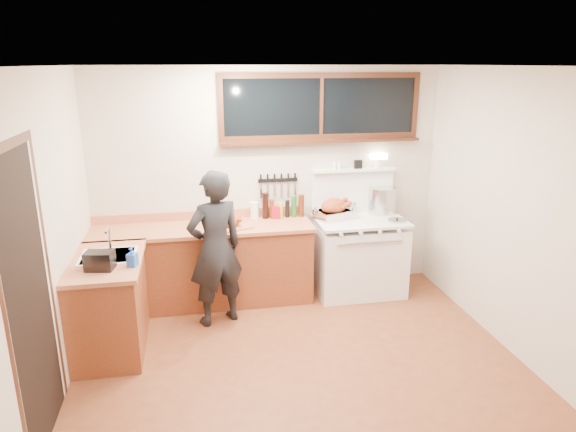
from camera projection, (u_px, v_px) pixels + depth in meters
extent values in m
cube|color=brown|center=(300.00, 365.00, 4.66)|extent=(4.00, 3.50, 0.02)
cube|color=beige|center=(269.00, 181.00, 5.96)|extent=(4.00, 0.05, 2.60)
cube|color=beige|center=(375.00, 333.00, 2.62)|extent=(4.00, 0.05, 2.60)
cube|color=beige|center=(43.00, 243.00, 3.92)|extent=(0.05, 3.50, 2.60)
cube|color=beige|center=(519.00, 215.00, 4.65)|extent=(0.05, 3.50, 2.60)
cube|color=white|center=(303.00, 63.00, 3.91)|extent=(4.00, 3.50, 0.05)
cube|color=brown|center=(204.00, 266.00, 5.76)|extent=(2.40, 0.60, 0.86)
cube|color=#B56B48|center=(202.00, 229.00, 5.62)|extent=(2.44, 0.64, 0.04)
cube|color=#B56B48|center=(201.00, 215.00, 5.87)|extent=(2.40, 0.03, 0.10)
sphere|color=#B78C38|center=(104.00, 259.00, 5.23)|extent=(0.03, 0.03, 0.03)
sphere|color=#B78C38|center=(155.00, 256.00, 5.32)|extent=(0.03, 0.03, 0.03)
sphere|color=#B78C38|center=(203.00, 253.00, 5.41)|extent=(0.03, 0.03, 0.03)
sphere|color=#B78C38|center=(250.00, 249.00, 5.50)|extent=(0.03, 0.03, 0.03)
sphere|color=#B78C38|center=(291.00, 247.00, 5.59)|extent=(0.03, 0.03, 0.03)
cube|color=brown|center=(110.00, 306.00, 4.82)|extent=(0.60, 1.05, 0.86)
cube|color=#B56B48|center=(106.00, 261.00, 4.69)|extent=(0.64, 1.09, 0.04)
cube|color=white|center=(109.00, 262.00, 4.77)|extent=(0.45, 0.40, 0.14)
cube|color=white|center=(108.00, 256.00, 4.75)|extent=(0.50, 0.45, 0.01)
cylinder|color=silver|center=(110.00, 238.00, 4.89)|extent=(0.02, 0.02, 0.24)
cylinder|color=silver|center=(107.00, 230.00, 4.78)|extent=(0.02, 0.18, 0.02)
cube|color=white|center=(358.00, 259.00, 6.04)|extent=(1.00, 0.70, 0.82)
cube|color=white|center=(360.00, 220.00, 5.90)|extent=(1.02, 0.72, 0.03)
cube|color=white|center=(368.00, 260.00, 5.69)|extent=(0.88, 0.02, 0.46)
cylinder|color=silver|center=(370.00, 243.00, 5.60)|extent=(0.75, 0.02, 0.02)
cylinder|color=white|center=(341.00, 235.00, 5.51)|extent=(0.04, 0.03, 0.04)
cylinder|color=white|center=(361.00, 233.00, 5.55)|extent=(0.04, 0.03, 0.04)
cylinder|color=white|center=(380.00, 232.00, 5.59)|extent=(0.04, 0.03, 0.04)
cylinder|color=white|center=(399.00, 231.00, 5.63)|extent=(0.04, 0.03, 0.04)
cube|color=white|center=(352.00, 191.00, 6.13)|extent=(1.00, 0.05, 0.50)
cube|color=white|center=(354.00, 170.00, 6.02)|extent=(1.00, 0.12, 0.03)
cylinder|color=white|center=(378.00, 163.00, 6.06)|extent=(0.11, 0.11, 0.11)
cube|color=#FFE5B2|center=(379.00, 156.00, 6.03)|extent=(0.19, 0.09, 0.06)
cube|color=black|center=(358.00, 164.00, 6.01)|extent=(0.09, 0.05, 0.10)
cylinder|color=white|center=(339.00, 165.00, 5.97)|extent=(0.04, 0.04, 0.09)
cylinder|color=white|center=(334.00, 166.00, 5.96)|extent=(0.04, 0.04, 0.09)
cube|color=black|center=(321.00, 106.00, 5.78)|extent=(2.20, 0.01, 0.62)
cube|color=black|center=(322.00, 75.00, 5.68)|extent=(2.32, 0.04, 0.06)
cube|color=black|center=(321.00, 137.00, 5.87)|extent=(2.32, 0.04, 0.06)
cube|color=black|center=(220.00, 108.00, 5.57)|extent=(0.06, 0.04, 0.62)
cube|color=black|center=(415.00, 105.00, 5.98)|extent=(0.06, 0.04, 0.62)
cube|color=black|center=(321.00, 107.00, 5.78)|extent=(0.04, 0.04, 0.62)
cube|color=black|center=(322.00, 141.00, 5.84)|extent=(2.32, 0.13, 0.03)
cube|color=black|center=(32.00, 304.00, 3.48)|extent=(0.01, 0.86, 2.10)
cube|color=black|center=(9.00, 341.00, 3.02)|extent=(0.01, 0.07, 2.10)
cube|color=black|center=(50.00, 276.00, 3.94)|extent=(0.01, 0.07, 2.10)
cube|color=black|center=(7.00, 145.00, 3.17)|extent=(0.01, 1.04, 0.07)
cube|color=black|center=(278.00, 180.00, 5.93)|extent=(0.46, 0.02, 0.04)
cube|color=silver|center=(261.00, 190.00, 5.91)|extent=(0.02, 0.00, 0.18)
cube|color=black|center=(261.00, 179.00, 5.87)|extent=(0.02, 0.02, 0.10)
cube|color=silver|center=(268.00, 190.00, 5.93)|extent=(0.02, 0.00, 0.18)
cube|color=black|center=(268.00, 178.00, 5.89)|extent=(0.02, 0.02, 0.10)
cube|color=silver|center=(275.00, 190.00, 5.94)|extent=(0.02, 0.00, 0.18)
cube|color=black|center=(275.00, 178.00, 5.90)|extent=(0.02, 0.02, 0.10)
cube|color=silver|center=(281.00, 190.00, 5.96)|extent=(0.03, 0.00, 0.18)
cube|color=black|center=(281.00, 178.00, 5.92)|extent=(0.02, 0.02, 0.10)
cube|color=silver|center=(288.00, 189.00, 5.97)|extent=(0.03, 0.00, 0.18)
cube|color=black|center=(288.00, 177.00, 5.93)|extent=(0.02, 0.02, 0.10)
cube|color=silver|center=(295.00, 189.00, 5.99)|extent=(0.03, 0.00, 0.18)
cube|color=black|center=(295.00, 177.00, 5.95)|extent=(0.02, 0.02, 0.10)
imported|color=black|center=(215.00, 249.00, 5.20)|extent=(0.70, 0.58, 1.63)
imported|color=blue|center=(132.00, 257.00, 4.50)|extent=(0.10, 0.11, 0.17)
cube|color=black|center=(100.00, 261.00, 4.44)|extent=(0.26, 0.20, 0.16)
cube|color=#B56B48|center=(230.00, 227.00, 5.57)|extent=(0.52, 0.46, 0.02)
ellipsoid|color=#993E1B|center=(230.00, 221.00, 5.56)|extent=(0.28, 0.24, 0.14)
sphere|color=#993E1B|center=(239.00, 217.00, 5.62)|extent=(0.05, 0.05, 0.05)
sphere|color=#993E1B|center=(240.00, 220.00, 5.52)|extent=(0.05, 0.05, 0.05)
cube|color=silver|center=(334.00, 214.00, 5.90)|extent=(0.47, 0.41, 0.10)
cube|color=#3F3F42|center=(334.00, 211.00, 5.89)|extent=(0.41, 0.35, 0.03)
torus|color=silver|center=(316.00, 211.00, 5.85)|extent=(0.05, 0.10, 0.10)
torus|color=silver|center=(351.00, 209.00, 5.92)|extent=(0.05, 0.10, 0.10)
ellipsoid|color=#993E1B|center=(334.00, 207.00, 5.88)|extent=(0.36, 0.32, 0.20)
cylinder|color=#993E1B|center=(344.00, 206.00, 5.82)|extent=(0.12, 0.08, 0.09)
sphere|color=#993E1B|center=(349.00, 203.00, 5.82)|extent=(0.06, 0.06, 0.06)
cylinder|color=#993E1B|center=(341.00, 203.00, 5.96)|extent=(0.12, 0.08, 0.09)
sphere|color=#993E1B|center=(346.00, 200.00, 5.96)|extent=(0.06, 0.06, 0.06)
cylinder|color=silver|center=(382.00, 200.00, 6.10)|extent=(0.44, 0.44, 0.31)
cylinder|color=silver|center=(349.00, 207.00, 6.15)|extent=(0.18, 0.18, 0.13)
cylinder|color=black|center=(346.00, 200.00, 6.25)|extent=(0.02, 0.17, 0.02)
cylinder|color=silver|center=(397.00, 220.00, 5.80)|extent=(0.26, 0.26, 0.02)
sphere|color=black|center=(397.00, 219.00, 5.79)|extent=(0.03, 0.03, 0.03)
cube|color=maroon|center=(276.00, 212.00, 5.90)|extent=(0.10, 0.09, 0.15)
cylinder|color=white|center=(254.00, 210.00, 5.91)|extent=(0.10, 0.10, 0.19)
cylinder|color=black|center=(265.00, 206.00, 5.88)|extent=(0.07, 0.07, 0.30)
cylinder|color=black|center=(272.00, 209.00, 5.90)|extent=(0.06, 0.06, 0.22)
cylinder|color=black|center=(280.00, 210.00, 5.93)|extent=(0.06, 0.06, 0.18)
cylinder|color=black|center=(287.00, 209.00, 5.94)|extent=(0.05, 0.05, 0.20)
cylinder|color=black|center=(294.00, 206.00, 5.95)|extent=(0.06, 0.06, 0.25)
cylinder|color=black|center=(301.00, 206.00, 5.96)|extent=(0.07, 0.07, 0.26)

